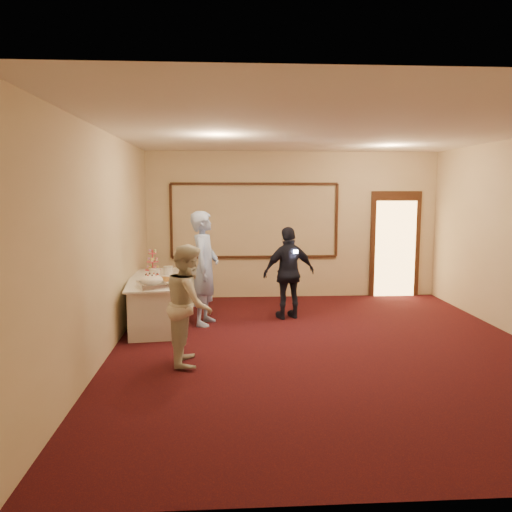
{
  "coord_description": "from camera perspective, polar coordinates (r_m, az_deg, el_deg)",
  "views": [
    {
      "loc": [
        -1.42,
        -6.73,
        2.21
      ],
      "look_at": [
        -0.91,
        1.33,
        1.15
      ],
      "focal_mm": 35.0,
      "sensor_mm": 36.0,
      "label": 1
    }
  ],
  "objects": [
    {
      "name": "floor",
      "position": [
        7.23,
        8.02,
        -10.4
      ],
      "size": [
        7.0,
        7.0,
        0.0
      ],
      "primitive_type": "plane",
      "color": "black",
      "rests_on": "ground"
    },
    {
      "name": "plate_stack_b",
      "position": [
        8.76,
        -9.99,
        -1.63
      ],
      "size": [
        0.17,
        0.17,
        0.14
      ],
      "color": "white",
      "rests_on": "buffet_table"
    },
    {
      "name": "tart",
      "position": [
        8.09,
        -10.74,
        -2.7
      ],
      "size": [
        0.31,
        0.31,
        0.06
      ],
      "color": "white",
      "rests_on": "buffet_table"
    },
    {
      "name": "cupcake_stand",
      "position": [
        9.29,
        -11.73,
        -0.68
      ],
      "size": [
        0.28,
        0.28,
        0.41
      ],
      "color": "#DD425A",
      "rests_on": "buffet_table"
    },
    {
      "name": "buffet_table",
      "position": [
        8.5,
        -11.37,
        -5.05
      ],
      "size": [
        1.08,
        2.29,
        0.77
      ],
      "color": "silver",
      "rests_on": "floor"
    },
    {
      "name": "man",
      "position": [
        8.26,
        -5.88,
        -1.41
      ],
      "size": [
        0.59,
        0.77,
        1.88
      ],
      "primitive_type": "imported",
      "rotation": [
        0.0,
        0.0,
        1.34
      ],
      "color": "#8DA4DE",
      "rests_on": "floor"
    },
    {
      "name": "room_walls",
      "position": [
        6.88,
        8.32,
        5.86
      ],
      "size": [
        6.04,
        7.04,
        3.02
      ],
      "color": "beige",
      "rests_on": "floor"
    },
    {
      "name": "doorway",
      "position": [
        10.85,
        15.6,
        1.23
      ],
      "size": [
        1.05,
        0.07,
        2.2
      ],
      "color": "black",
      "rests_on": "floor"
    },
    {
      "name": "guest",
      "position": [
        8.64,
        3.8,
        -1.94
      ],
      "size": [
        1.01,
        0.63,
        1.6
      ],
      "primitive_type": "imported",
      "rotation": [
        0.0,
        0.0,
        3.42
      ],
      "color": "black",
      "rests_on": "floor"
    },
    {
      "name": "plate_stack_a",
      "position": [
        8.49,
        -11.5,
        -1.93
      ],
      "size": [
        0.18,
        0.18,
        0.15
      ],
      "color": "white",
      "rests_on": "buffet_table"
    },
    {
      "name": "woman",
      "position": [
        6.46,
        -7.63,
        -5.47
      ],
      "size": [
        0.61,
        0.77,
        1.54
      ],
      "primitive_type": "imported",
      "rotation": [
        0.0,
        0.0,
        1.61
      ],
      "color": "beige",
      "rests_on": "floor"
    },
    {
      "name": "wall_molding",
      "position": [
        10.24,
        -0.15,
        4.06
      ],
      "size": [
        3.45,
        0.04,
        1.55
      ],
      "color": "black",
      "rests_on": "room_walls"
    },
    {
      "name": "pavlova_tray",
      "position": [
        7.62,
        -11.79,
        -2.91
      ],
      "size": [
        0.53,
        0.6,
        0.2
      ],
      "color": "silver",
      "rests_on": "buffet_table"
    },
    {
      "name": "camera_flash",
      "position": [
        8.45,
        4.56,
        0.49
      ],
      "size": [
        0.08,
        0.06,
        0.05
      ],
      "primitive_type": "cube",
      "rotation": [
        0.0,
        0.0,
        -0.3
      ],
      "color": "white",
      "rests_on": "guest"
    }
  ]
}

